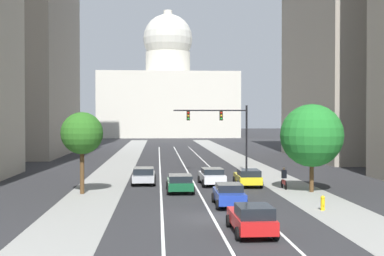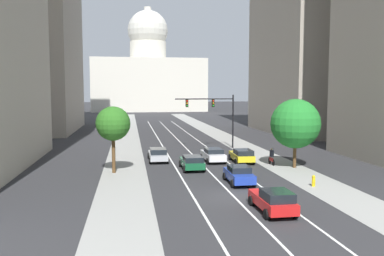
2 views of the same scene
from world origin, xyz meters
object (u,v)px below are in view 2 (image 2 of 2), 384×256
object	(u,v)px
car_yellow	(242,155)
car_green	(192,162)
fire_hydrant	(314,181)
street_tree_far_right	(295,124)
capitol_building	(148,77)
traffic_signal_mast	(215,110)
car_red	(273,200)
car_silver	(158,154)
car_white	(213,155)
street_tree_near_left	(113,124)
cyclist	(272,157)
car_blue	(239,174)

from	to	relation	value
car_yellow	car_green	bearing A→B (deg)	118.68
fire_hydrant	street_tree_far_right	bearing A→B (deg)	77.78
car_yellow	capitol_building	bearing A→B (deg)	3.39
capitol_building	traffic_signal_mast	distance (m)	103.76
car_red	car_silver	size ratio (longest dim) A/B	0.93
car_green	car_white	bearing A→B (deg)	-36.05
car_green	street_tree_near_left	world-z (taller)	street_tree_near_left
capitol_building	car_yellow	xyz separation A→B (m)	(4.29, -113.92, -11.77)
street_tree_near_left	car_red	bearing A→B (deg)	-53.62
car_silver	car_yellow	size ratio (longest dim) A/B	1.10
car_green	car_silver	bearing A→B (deg)	29.00
car_yellow	traffic_signal_mast	size ratio (longest dim) A/B	0.56
car_silver	cyclist	bearing A→B (deg)	-109.45
car_white	street_tree_near_left	bearing A→B (deg)	111.15
cyclist	street_tree_far_right	size ratio (longest dim) A/B	0.26
car_silver	car_white	distance (m)	5.84
capitol_building	car_silver	distance (m)	112.46
car_blue	street_tree_near_left	bearing A→B (deg)	60.67
street_tree_near_left	car_white	bearing A→B (deg)	22.88
car_white	cyclist	distance (m)	6.08
capitol_building	street_tree_near_left	bearing A→B (deg)	-94.24
capitol_building	street_tree_near_left	distance (m)	117.80
car_red	car_blue	distance (m)	7.85
car_green	capitol_building	bearing A→B (deg)	-0.88
car_yellow	traffic_signal_mast	bearing A→B (deg)	4.51
cyclist	car_green	bearing A→B (deg)	97.10
capitol_building	car_red	size ratio (longest dim) A/B	9.32
car_red	traffic_signal_mast	world-z (taller)	traffic_signal_mast
car_silver	car_blue	bearing A→B (deg)	-153.24
car_red	cyclist	size ratio (longest dim) A/B	2.51
car_yellow	car_red	bearing A→B (deg)	171.71
car_silver	fire_hydrant	xyz separation A→B (m)	(11.20, -13.21, -0.28)
car_green	street_tree_near_left	size ratio (longest dim) A/B	0.71
car_silver	car_green	bearing A→B (deg)	-150.87
car_silver	capitol_building	bearing A→B (deg)	-2.25
capitol_building	car_green	distance (m)	117.49
car_red	car_blue	bearing A→B (deg)	-0.47
capitol_building	car_yellow	bearing A→B (deg)	-87.84
car_silver	street_tree_near_left	xyz separation A→B (m)	(-4.40, -5.44, 3.73)
street_tree_far_right	car_green	bearing A→B (deg)	176.85
capitol_building	car_blue	xyz separation A→B (m)	(1.43, -123.09, -11.78)
car_red	street_tree_far_right	xyz separation A→B (m)	(7.11, 13.50, 3.52)
street_tree_far_right	car_white	bearing A→B (deg)	147.61
car_silver	car_yellow	bearing A→B (deg)	-104.15
car_green	car_silver	world-z (taller)	car_silver
street_tree_near_left	car_green	bearing A→B (deg)	2.46
car_green	car_blue	xyz separation A→B (m)	(2.86, -6.20, 0.02)
street_tree_near_left	street_tree_far_right	distance (m)	17.23
capitol_building	fire_hydrant	world-z (taller)	capitol_building
car_blue	car_white	xyz separation A→B (m)	(0.00, 10.16, 0.00)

